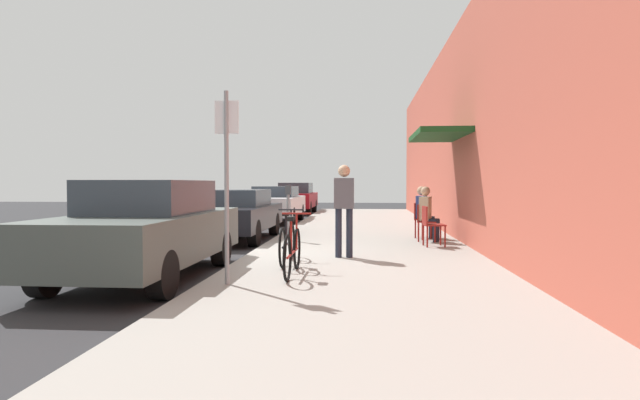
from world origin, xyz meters
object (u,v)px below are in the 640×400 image
object	(u,v)px
parking_meter	(288,208)
pedestrian_standing	(344,203)
cafe_chair_0	(430,223)
parked_car_0	(147,229)
cafe_chair_1	(425,220)
parked_car_1	(235,213)
street_sign	(227,172)
bicycle_1	(287,242)
parked_car_3	(296,198)
seated_patron_2	(424,210)
seated_patron_1	(428,212)
cafe_chair_2	(421,218)
parked_car_2	(276,203)
bicycle_0	(293,251)

from	to	relation	value
parking_meter	pedestrian_standing	bearing A→B (deg)	-62.26
cafe_chair_0	pedestrian_standing	distance (m)	2.62
parked_car_0	cafe_chair_1	world-z (taller)	parked_car_0
parked_car_1	street_sign	distance (m)	6.71
parking_meter	bicycle_1	size ratio (longest dim) A/B	0.77
parked_car_3	seated_patron_2	bearing A→B (deg)	-68.69
seated_patron_1	cafe_chair_2	size ratio (longest dim) A/B	1.48
parked_car_3	bicycle_1	size ratio (longest dim) A/B	2.57
parked_car_2	bicycle_1	bearing A→B (deg)	-79.33
parked_car_2	bicycle_1	world-z (taller)	parked_car_2
parked_car_1	bicycle_1	bearing A→B (deg)	-65.92
parked_car_1	parked_car_3	world-z (taller)	parked_car_3
parking_meter	seated_patron_2	distance (m)	3.41
parked_car_2	cafe_chair_0	size ratio (longest dim) A/B	5.06
bicycle_0	pedestrian_standing	xyz separation A→B (m)	(0.69, 1.91, 0.64)
bicycle_0	cafe_chair_1	distance (m)	5.35
parking_meter	street_sign	distance (m)	5.43
parked_car_0	seated_patron_2	xyz separation A→B (m)	(4.84, 5.36, 0.04)
cafe_chair_0	seated_patron_1	distance (m)	0.99
parked_car_1	street_sign	world-z (taller)	street_sign
seated_patron_1	parked_car_3	bearing A→B (deg)	110.11
parking_meter	bicycle_0	size ratio (longest dim) A/B	0.77
parked_car_3	parking_meter	bearing A→B (deg)	-83.36
cafe_chair_1	bicycle_0	bearing A→B (deg)	-117.81
bicycle_0	pedestrian_standing	bearing A→B (deg)	70.04
seated_patron_1	cafe_chair_1	bearing A→B (deg)	160.31
street_sign	bicycle_0	world-z (taller)	street_sign
parked_car_0	cafe_chair_1	bearing A→B (deg)	43.68
seated_patron_1	bicycle_1	bearing A→B (deg)	-128.09
cafe_chair_0	parked_car_1	bearing A→B (deg)	157.58
bicycle_1	parked_car_3	bearing A→B (deg)	96.94
parked_car_1	parking_meter	size ratio (longest dim) A/B	3.33
parked_car_2	street_sign	distance (m)	12.86
cafe_chair_2	parked_car_1	bearing A→B (deg)	177.92
parked_car_3	bicycle_1	world-z (taller)	parked_car_3
pedestrian_standing	parked_car_3	bearing A→B (deg)	100.54
parked_car_1	parked_car_2	size ratio (longest dim) A/B	1.00
parked_car_2	pedestrian_standing	distance (m)	10.52
seated_patron_2	pedestrian_standing	xyz separation A→B (m)	(-1.86, -3.62, 0.30)
cafe_chair_0	seated_patron_2	size ratio (longest dim) A/B	0.67
parked_car_0	cafe_chair_0	xyz separation A→B (m)	(4.78, 3.58, -0.16)
parking_meter	cafe_chair_0	size ratio (longest dim) A/B	1.52
cafe_chair_0	pedestrian_standing	xyz separation A→B (m)	(-1.80, -1.84, 0.50)
parked_car_1	seated_patron_2	bearing A→B (deg)	-2.26
parked_car_1	bicycle_0	distance (m)	6.16
bicycle_1	cafe_chair_2	distance (m)	5.19
bicycle_0	bicycle_1	bearing A→B (deg)	102.07
parked_car_0	parking_meter	distance (m)	4.73
street_sign	bicycle_0	distance (m)	1.59
parked_car_2	parked_car_3	xyz separation A→B (m)	(0.00, 5.95, 0.05)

